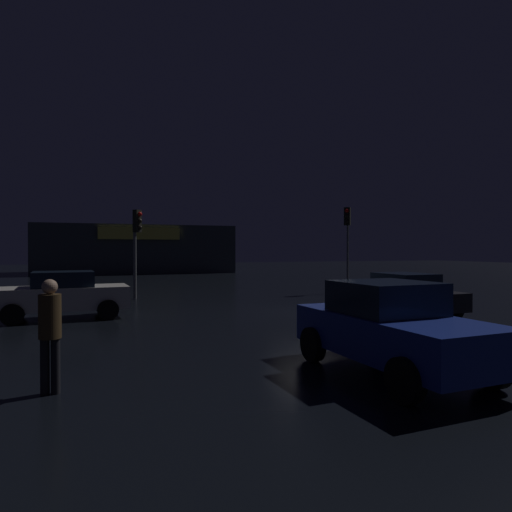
% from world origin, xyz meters
% --- Properties ---
extents(ground_plane, '(120.00, 120.00, 0.00)m').
position_xyz_m(ground_plane, '(0.00, 0.00, 0.00)').
color(ground_plane, black).
extents(store_building, '(18.15, 9.32, 4.57)m').
position_xyz_m(store_building, '(-3.44, 31.55, 2.29)').
color(store_building, '#33383D').
rests_on(store_building, ground).
extents(traffic_signal_main, '(0.41, 0.43, 4.08)m').
position_xyz_m(traffic_signal_main, '(-5.45, 6.51, 2.90)').
color(traffic_signal_main, '#595B60').
rests_on(traffic_signal_main, ground).
extents(traffic_signal_opposite, '(0.41, 0.43, 4.50)m').
position_xyz_m(traffic_signal_opposite, '(5.30, 6.04, 3.40)').
color(traffic_signal_opposite, '#595B60').
rests_on(traffic_signal_opposite, ground).
extents(car_near, '(4.22, 2.11, 1.56)m').
position_xyz_m(car_near, '(-8.24, 1.45, 0.80)').
color(car_near, silver).
rests_on(car_near, ground).
extents(car_far, '(1.96, 4.36, 1.45)m').
position_xyz_m(car_far, '(2.91, -1.59, 0.74)').
color(car_far, black).
rests_on(car_far, ground).
extents(car_crossing, '(2.17, 4.17, 1.68)m').
position_xyz_m(car_crossing, '(-2.10, -7.55, 0.84)').
color(car_crossing, navy).
rests_on(car_crossing, ground).
extents(pedestrian, '(0.41, 0.41, 1.81)m').
position_xyz_m(pedestrian, '(-7.89, -6.72, 1.06)').
color(pedestrian, black).
rests_on(pedestrian, ground).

